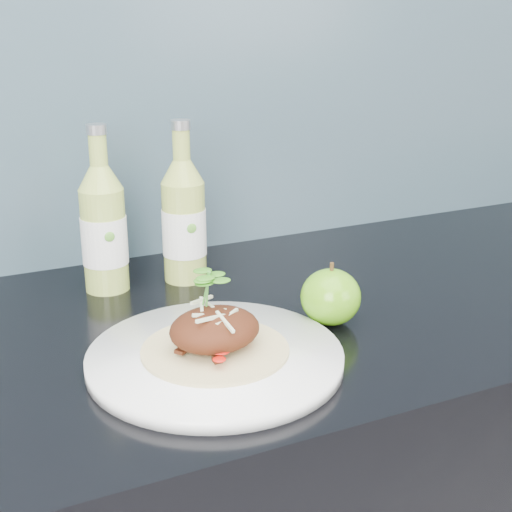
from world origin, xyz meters
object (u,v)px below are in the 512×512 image
(dinner_plate, at_px, (215,358))
(cider_bottle_right, at_px, (184,221))
(green_apple, at_px, (331,297))
(cider_bottle_left, at_px, (104,229))

(dinner_plate, xyz_separation_m, cider_bottle_right, (0.06, 0.27, 0.08))
(green_apple, xyz_separation_m, cider_bottle_left, (-0.23, 0.24, 0.05))
(green_apple, bearing_deg, cider_bottle_left, 133.45)
(dinner_plate, xyz_separation_m, cider_bottle_left, (-0.05, 0.28, 0.08))
(dinner_plate, bearing_deg, cider_bottle_left, 100.60)
(dinner_plate, relative_size, cider_bottle_right, 1.62)
(green_apple, distance_m, cider_bottle_right, 0.26)
(dinner_plate, height_order, cider_bottle_left, cider_bottle_left)
(green_apple, height_order, cider_bottle_left, cider_bottle_left)
(cider_bottle_right, bearing_deg, cider_bottle_left, -177.43)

